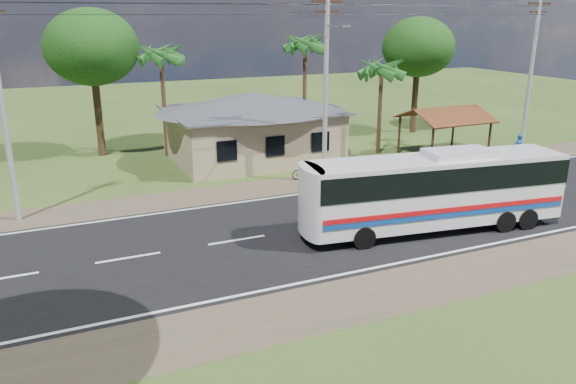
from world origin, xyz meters
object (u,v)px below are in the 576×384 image
object	(u,v)px
waiting_shed	(445,116)
motorcycle	(306,171)
coach_bus	(436,186)
person	(518,148)

from	to	relation	value
waiting_shed	motorcycle	world-z (taller)	waiting_shed
coach_bus	person	distance (m)	14.85
coach_bus	person	xyz separation A→B (m)	(12.64, 7.71, -1.15)
waiting_shed	person	size ratio (longest dim) A/B	2.87
waiting_shed	coach_bus	bearing A→B (deg)	-130.01
motorcycle	person	world-z (taller)	person
coach_bus	waiting_shed	bearing A→B (deg)	57.56
waiting_shed	coach_bus	size ratio (longest dim) A/B	0.44
person	waiting_shed	bearing A→B (deg)	-35.92
coach_bus	motorcycle	size ratio (longest dim) A/B	6.56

